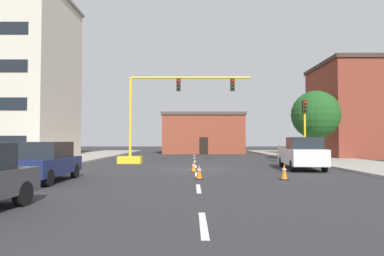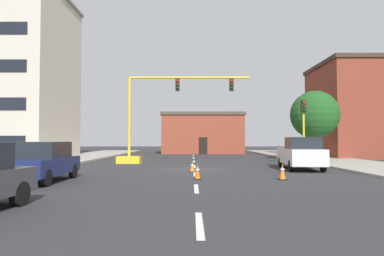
% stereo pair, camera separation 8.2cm
% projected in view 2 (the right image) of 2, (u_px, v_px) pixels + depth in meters
% --- Properties ---
extents(ground_plane, '(160.00, 160.00, 0.00)m').
position_uv_depth(ground_plane, '(195.00, 169.00, 21.39)').
color(ground_plane, '#2D2D30').
extents(sidewalk_left, '(6.00, 56.00, 0.14)m').
position_uv_depth(sidewalk_left, '(57.00, 161.00, 29.41)').
color(sidewalk_left, '#9E998E').
rests_on(sidewalk_left, ground_plane).
extents(sidewalk_right, '(6.00, 56.00, 0.14)m').
position_uv_depth(sidewalk_right, '(332.00, 161.00, 29.37)').
color(sidewalk_right, '#9E998E').
rests_on(sidewalk_right, ground_plane).
extents(lane_stripe_seg_0, '(0.16, 2.40, 0.01)m').
position_uv_depth(lane_stripe_seg_0, '(200.00, 224.00, 7.40)').
color(lane_stripe_seg_0, silver).
rests_on(lane_stripe_seg_0, ground_plane).
extents(lane_stripe_seg_1, '(0.16, 2.40, 0.01)m').
position_uv_depth(lane_stripe_seg_1, '(197.00, 188.00, 12.90)').
color(lane_stripe_seg_1, silver).
rests_on(lane_stripe_seg_1, ground_plane).
extents(lane_stripe_seg_2, '(0.16, 2.40, 0.01)m').
position_uv_depth(lane_stripe_seg_2, '(195.00, 174.00, 18.39)').
color(lane_stripe_seg_2, silver).
rests_on(lane_stripe_seg_2, ground_plane).
extents(lane_stripe_seg_3, '(0.16, 2.40, 0.01)m').
position_uv_depth(lane_stripe_seg_3, '(195.00, 166.00, 23.89)').
color(lane_stripe_seg_3, silver).
rests_on(lane_stripe_seg_3, ground_plane).
extents(lane_stripe_seg_4, '(0.16, 2.40, 0.01)m').
position_uv_depth(lane_stripe_seg_4, '(194.00, 161.00, 29.39)').
color(lane_stripe_seg_4, silver).
rests_on(lane_stripe_seg_4, ground_plane).
extents(lane_stripe_seg_5, '(0.16, 2.40, 0.01)m').
position_uv_depth(lane_stripe_seg_5, '(194.00, 158.00, 34.88)').
color(lane_stripe_seg_5, silver).
rests_on(lane_stripe_seg_5, ground_plane).
extents(lane_stripe_seg_6, '(0.16, 2.40, 0.01)m').
position_uv_depth(lane_stripe_seg_6, '(194.00, 156.00, 40.38)').
color(lane_stripe_seg_6, silver).
rests_on(lane_stripe_seg_6, ground_plane).
extents(building_tall_left, '(12.79, 11.43, 16.78)m').
position_uv_depth(building_tall_left, '(4.00, 76.00, 35.33)').
color(building_tall_left, beige).
rests_on(building_tall_left, ground_plane).
extents(building_brick_center, '(11.12, 8.95, 5.52)m').
position_uv_depth(building_brick_center, '(203.00, 133.00, 48.81)').
color(building_brick_center, brown).
rests_on(building_brick_center, ground_plane).
extents(building_row_right, '(12.39, 9.46, 9.96)m').
position_uv_depth(building_row_right, '(377.00, 110.00, 36.61)').
color(building_row_right, brown).
rests_on(building_row_right, ground_plane).
extents(traffic_signal_gantry, '(10.37, 1.20, 6.83)m').
position_uv_depth(traffic_signal_gantry, '(148.00, 134.00, 27.06)').
color(traffic_signal_gantry, yellow).
rests_on(traffic_signal_gantry, ground_plane).
extents(traffic_light_pole_right, '(0.32, 0.47, 4.80)m').
position_uv_depth(traffic_light_pole_right, '(304.00, 117.00, 25.76)').
color(traffic_light_pole_right, yellow).
rests_on(traffic_light_pole_right, ground_plane).
extents(tree_right_mid, '(4.32, 4.32, 6.27)m').
position_uv_depth(tree_right_mid, '(315.00, 115.00, 31.01)').
color(tree_right_mid, '#4C3823').
rests_on(tree_right_mid, ground_plane).
extents(pickup_truck_white, '(2.47, 5.56, 1.99)m').
position_uv_depth(pickup_truck_white, '(301.00, 154.00, 21.49)').
color(pickup_truck_white, white).
rests_on(pickup_truck_white, ground_plane).
extents(sedan_navy_near_left, '(1.87, 4.50, 1.74)m').
position_uv_depth(sedan_navy_near_left, '(43.00, 161.00, 15.02)').
color(sedan_navy_near_left, navy).
rests_on(sedan_navy_near_left, ground_plane).
extents(traffic_cone_roadside_a, '(0.36, 0.36, 0.61)m').
position_uv_depth(traffic_cone_roadside_a, '(193.00, 167.00, 19.57)').
color(traffic_cone_roadside_a, black).
rests_on(traffic_cone_roadside_a, ground_plane).
extents(traffic_cone_roadside_b, '(0.36, 0.36, 0.74)m').
position_uv_depth(traffic_cone_roadside_b, '(283.00, 172.00, 15.74)').
color(traffic_cone_roadside_b, black).
rests_on(traffic_cone_roadside_b, ground_plane).
extents(traffic_cone_roadside_c, '(0.36, 0.36, 0.70)m').
position_uv_depth(traffic_cone_roadside_c, '(198.00, 172.00, 15.94)').
color(traffic_cone_roadside_c, black).
rests_on(traffic_cone_roadside_c, ground_plane).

